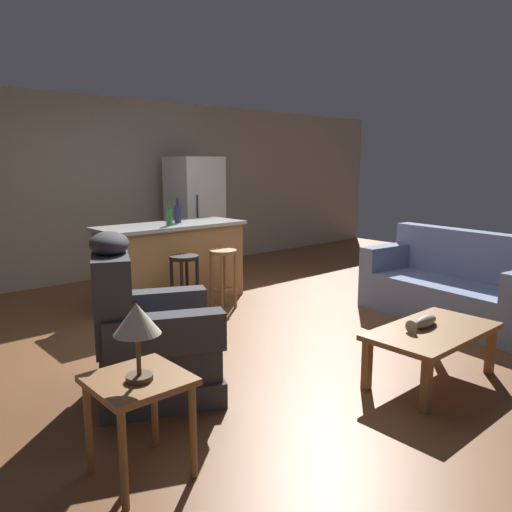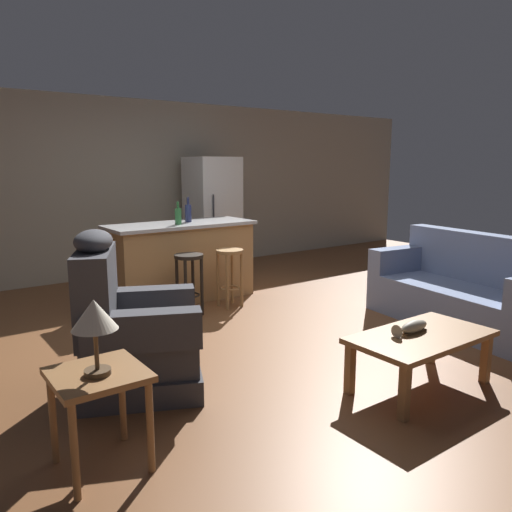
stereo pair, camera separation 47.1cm
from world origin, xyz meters
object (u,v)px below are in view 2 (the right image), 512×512
table_lamp (94,318)px  bar_stool_left (189,273)px  couch (465,293)px  recliner_near_lamp (130,334)px  coffee_table (421,341)px  bottle_tall_green (188,213)px  bar_stool_right (230,267)px  fish_figurine (411,328)px  refrigerator (213,215)px  kitchen_island (182,261)px  end_table (99,389)px  bottle_short_amber (178,216)px

table_lamp → bar_stool_left: (1.79, 2.28, -0.40)m
couch → recliner_near_lamp: bearing=-3.1°
coffee_table → table_lamp: (-2.27, 0.38, 0.50)m
table_lamp → bottle_tall_green: bottle_tall_green is taller
recliner_near_lamp → bottle_tall_green: size_ratio=3.94×
table_lamp → bar_stool_right: 3.28m
recliner_near_lamp → bar_stool_right: bearing=62.5°
coffee_table → recliner_near_lamp: (-1.74, 1.27, 0.06)m
recliner_near_lamp → coffee_table: bearing=-11.5°
fish_figurine → bottle_tall_green: 3.33m
recliner_near_lamp → refrigerator: refrigerator is taller
kitchen_island → fish_figurine: bearing=-86.5°
recliner_near_lamp → kitchen_island: bearing=78.2°
table_lamp → refrigerator: size_ratio=0.23×
couch → bottle_tall_green: 3.29m
recliner_near_lamp → end_table: 1.00m
couch → bar_stool_left: couch is taller
recliner_near_lamp → bottle_tall_green: 2.70m
kitchen_island → recliner_near_lamp: bearing=-126.5°
coffee_table → bottle_tall_green: bearing=92.0°
fish_figurine → table_lamp: (-2.23, 0.32, 0.41)m
coffee_table → bottle_short_amber: (-0.34, 3.17, 0.69)m
bottle_tall_green → coffee_table: bearing=-88.0°
bottle_tall_green → refrigerator: bearing=47.8°
coffee_table → couch: (1.65, 0.66, -0.02)m
coffee_table → recliner_near_lamp: 2.15m
fish_figurine → kitchen_island: (-0.20, 3.23, 0.02)m
fish_figurine → bar_stool_left: 2.64m
bar_stool_right → fish_figurine: bearing=-92.0°
bar_stool_right → bottle_tall_green: (-0.16, 0.68, 0.59)m
kitchen_island → refrigerator: refrigerator is taller
fish_figurine → bottle_tall_green: (-0.07, 3.27, 0.60)m
table_lamp → bar_stool_right: (2.32, 2.28, -0.40)m
end_table → bar_stool_right: 3.22m
end_table → table_lamp: size_ratio=1.37×
end_table → kitchen_island: size_ratio=0.31×
bottle_tall_green → bottle_short_amber: bearing=-143.5°
bottle_short_amber → fish_figurine: bearing=-84.6°
bottle_tall_green → bar_stool_right: bearing=-76.4°
couch → table_lamp: size_ratio=4.85×
end_table → bar_stool_right: bearing=44.2°
couch → refrigerator: 3.94m
fish_figurine → couch: bearing=19.4°
bar_stool_left → bottle_tall_green: size_ratio=2.24×
couch → bottle_short_amber: bearing=-44.4°
refrigerator → bar_stool_right: bearing=-115.8°
coffee_table → end_table: size_ratio=1.96×
recliner_near_lamp → table_lamp: (-0.53, -0.90, 0.45)m
kitchen_island → bar_stool_left: 0.68m
end_table → bar_stool_right: size_ratio=0.82×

